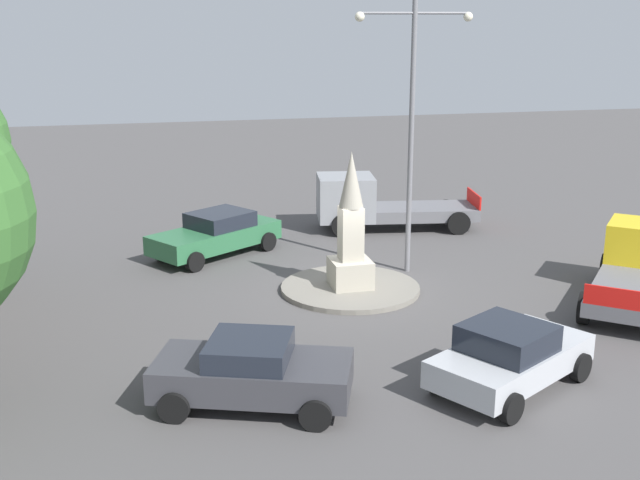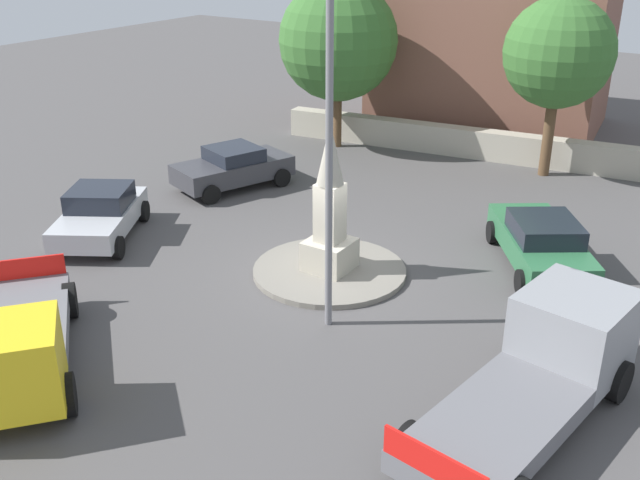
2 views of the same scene
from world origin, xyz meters
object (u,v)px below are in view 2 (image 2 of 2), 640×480
at_px(monument, 330,213).
at_px(streetlamp, 329,111).
at_px(corner_building, 497,17).
at_px(tree_mid_cluster, 338,41).
at_px(truck_yellow_far_side, 6,349).
at_px(tree_near_wall, 559,53).
at_px(car_dark_grey_approaching, 233,167).
at_px(truck_grey_near_island, 546,365).
at_px(car_green_passing, 541,241).
at_px(car_silver_waiting, 100,214).

distance_m(monument, streetlamp, 4.20).
bearing_deg(corner_building, tree_mid_cluster, 149.36).
distance_m(truck_yellow_far_side, corner_building, 24.74).
height_order(tree_near_wall, tree_mid_cluster, tree_mid_cluster).
height_order(car_dark_grey_approaching, truck_grey_near_island, truck_grey_near_island).
bearing_deg(truck_grey_near_island, car_dark_grey_approaching, 62.91).
distance_m(streetlamp, truck_yellow_far_side, 7.92).
bearing_deg(corner_building, truck_yellow_far_side, 178.92).
bearing_deg(truck_yellow_far_side, monument, -17.89).
bearing_deg(truck_grey_near_island, car_green_passing, 18.15).
bearing_deg(tree_near_wall, monument, 168.51).
bearing_deg(tree_mid_cluster, monument, -149.27).
bearing_deg(tree_mid_cluster, tree_near_wall, -82.95).
height_order(truck_yellow_far_side, tree_mid_cluster, tree_mid_cluster).
relative_size(car_dark_grey_approaching, truck_grey_near_island, 0.71).
bearing_deg(corner_building, car_green_passing, -153.71).
distance_m(tree_near_wall, tree_mid_cluster, 8.28).
height_order(car_silver_waiting, truck_yellow_far_side, truck_yellow_far_side).
bearing_deg(car_green_passing, car_silver_waiting, 113.76).
relative_size(car_green_passing, car_silver_waiting, 1.10).
height_order(car_green_passing, truck_grey_near_island, truck_grey_near_island).
height_order(truck_grey_near_island, corner_building, corner_building).
bearing_deg(tree_near_wall, tree_mid_cluster, 97.05).
height_order(truck_yellow_far_side, corner_building, corner_building).
relative_size(truck_yellow_far_side, corner_building, 0.59).
bearing_deg(car_silver_waiting, streetlamp, -94.24).
height_order(car_green_passing, tree_near_wall, tree_near_wall).
bearing_deg(car_silver_waiting, car_dark_grey_approaching, -5.31).
height_order(car_green_passing, tree_mid_cluster, tree_mid_cluster).
relative_size(streetlamp, tree_near_wall, 1.33).
xyz_separation_m(truck_yellow_far_side, tree_near_wall, (18.87, -4.77, 3.41)).
relative_size(streetlamp, truck_yellow_far_side, 1.52).
bearing_deg(car_green_passing, truck_grey_near_island, -161.85).
relative_size(streetlamp, car_green_passing, 1.77).
xyz_separation_m(streetlamp, corner_building, (18.88, 3.43, -0.32)).
relative_size(corner_building, tree_near_wall, 1.49).
bearing_deg(monument, corner_building, 7.05).
distance_m(truck_grey_near_island, tree_mid_cluster, 18.14).
distance_m(corner_building, tree_mid_cluster, 7.69).
bearing_deg(truck_grey_near_island, car_silver_waiting, 85.24).
xyz_separation_m(monument, car_silver_waiting, (-1.62, 6.86, -0.97)).
height_order(car_silver_waiting, corner_building, corner_building).
bearing_deg(monument, tree_mid_cluster, 30.73).
bearing_deg(car_dark_grey_approaching, tree_near_wall, -49.99).
bearing_deg(tree_near_wall, car_green_passing, -163.69).
height_order(monument, car_dark_grey_approaching, monument).
xyz_separation_m(streetlamp, truck_yellow_far_side, (-5.57, 3.89, -4.06)).
distance_m(truck_grey_near_island, corner_building, 21.50).
xyz_separation_m(car_dark_grey_approaching, truck_yellow_far_side, (-11.65, -3.83, 0.20)).
bearing_deg(corner_building, truck_grey_near_island, -156.17).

